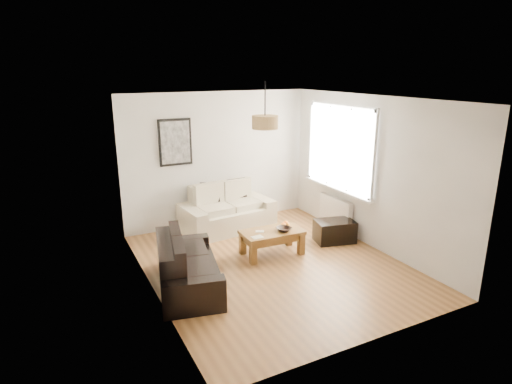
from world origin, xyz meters
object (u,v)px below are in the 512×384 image
ottoman (335,231)px  sofa_leather (188,263)px  coffee_table (272,242)px  loveseat_cream (227,208)px

ottoman → sofa_leather: bearing=-172.2°
coffee_table → loveseat_cream: bearing=98.1°
sofa_leather → ottoman: 2.91m
loveseat_cream → ottoman: 2.09m
sofa_leather → ottoman: bearing=-69.8°
sofa_leather → coffee_table: 1.67m
loveseat_cream → ottoman: size_ratio=2.50×
coffee_table → sofa_leather: bearing=-164.9°
loveseat_cream → coffee_table: 1.45m
loveseat_cream → ottoman: bearing=-50.2°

